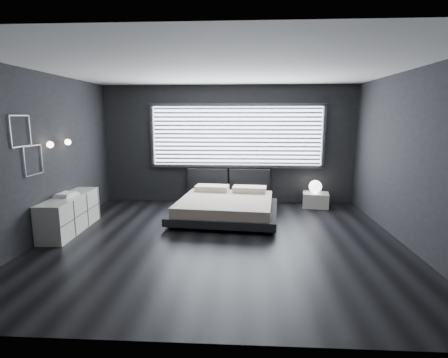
{
  "coord_description": "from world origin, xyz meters",
  "views": [
    {
      "loc": [
        0.37,
        -5.64,
        2.07
      ],
      "look_at": [
        0.0,
        0.85,
        0.9
      ],
      "focal_mm": 28.0,
      "sensor_mm": 36.0,
      "label": 1
    }
  ],
  "objects": [
    {
      "name": "room",
      "position": [
        0.0,
        0.0,
        1.4
      ],
      "size": [
        6.04,
        6.0,
        2.8
      ],
      "color": "black",
      "rests_on": "ground"
    },
    {
      "name": "window",
      "position": [
        0.2,
        2.7,
        1.61
      ],
      "size": [
        4.14,
        0.09,
        1.52
      ],
      "color": "white",
      "rests_on": "ground"
    },
    {
      "name": "headboard",
      "position": [
        0.01,
        2.64,
        0.57
      ],
      "size": [
        1.96,
        0.16,
        0.52
      ],
      "color": "black",
      "rests_on": "ground"
    },
    {
      "name": "sconce_near",
      "position": [
        -2.88,
        0.05,
        1.6
      ],
      "size": [
        0.18,
        0.11,
        0.11
      ],
      "color": "silver",
      "rests_on": "ground"
    },
    {
      "name": "sconce_far",
      "position": [
        -2.88,
        0.65,
        1.6
      ],
      "size": [
        0.18,
        0.11,
        0.11
      ],
      "color": "silver",
      "rests_on": "ground"
    },
    {
      "name": "wall_art_upper",
      "position": [
        -2.98,
        -0.55,
        1.85
      ],
      "size": [
        0.01,
        0.48,
        0.48
      ],
      "color": "#47474C",
      "rests_on": "ground"
    },
    {
      "name": "wall_art_lower",
      "position": [
        -2.98,
        -0.3,
        1.38
      ],
      "size": [
        0.01,
        0.48,
        0.48
      ],
      "color": "#47474C",
      "rests_on": "ground"
    },
    {
      "name": "bed",
      "position": [
        0.02,
        1.32,
        0.25
      ],
      "size": [
        2.24,
        2.16,
        0.54
      ],
      "color": "black",
      "rests_on": "ground"
    },
    {
      "name": "nightstand",
      "position": [
        2.03,
        2.32,
        0.17
      ],
      "size": [
        0.65,
        0.57,
        0.34
      ],
      "primitive_type": "cube",
      "rotation": [
        0.0,
        0.0,
        -0.17
      ],
      "color": "silver",
      "rests_on": "ground"
    },
    {
      "name": "orb_lamp",
      "position": [
        2.02,
        2.33,
        0.48
      ],
      "size": [
        0.29,
        0.29,
        0.29
      ],
      "primitive_type": "sphere",
      "color": "white",
      "rests_on": "nightstand"
    },
    {
      "name": "dresser",
      "position": [
        -2.78,
        0.33,
        0.33
      ],
      "size": [
        0.51,
        1.65,
        0.65
      ],
      "color": "silver",
      "rests_on": "ground"
    },
    {
      "name": "book_stack",
      "position": [
        -2.79,
        0.28,
        0.69
      ],
      "size": [
        0.35,
        0.42,
        0.08
      ],
      "color": "white",
      "rests_on": "dresser"
    }
  ]
}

